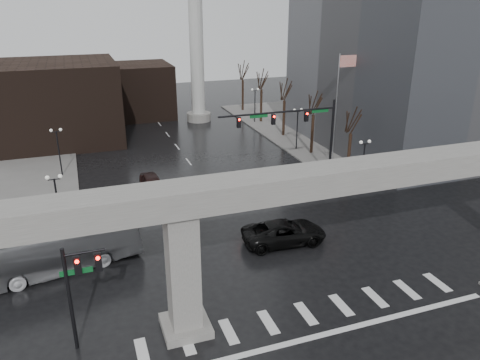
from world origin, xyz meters
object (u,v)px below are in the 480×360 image
at_px(city_bus, 49,250).
at_px(pickup_truck, 284,232).
at_px(far_car, 152,184).
at_px(signal_mast_arm, 299,124).

bearing_deg(city_bus, pickup_truck, -107.63).
xyz_separation_m(pickup_truck, far_car, (-7.67, 13.42, -0.07)).
bearing_deg(city_bus, far_car, -48.75).
bearing_deg(far_car, city_bus, -128.85).
relative_size(pickup_truck, far_car, 1.33).
height_order(pickup_truck, city_bus, city_bus).
xyz_separation_m(signal_mast_arm, pickup_truck, (-6.66, -11.58, -4.95)).
distance_m(signal_mast_arm, far_car, 15.29).
xyz_separation_m(signal_mast_arm, far_car, (-14.32, 1.84, -5.01)).
distance_m(city_bus, far_car, 14.74).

